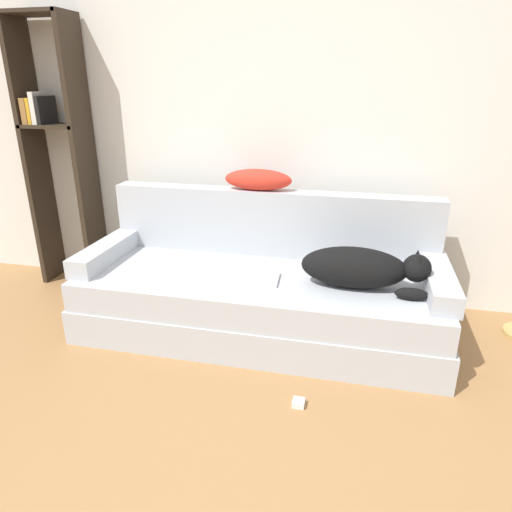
{
  "coord_description": "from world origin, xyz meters",
  "views": [
    {
      "loc": [
        0.67,
        -0.7,
        1.47
      ],
      "look_at": [
        0.12,
        1.68,
        0.54
      ],
      "focal_mm": 32.0,
      "sensor_mm": 36.0,
      "label": 1
    }
  ],
  "objects_px": {
    "power_adapter": "(299,403)",
    "dog": "(361,268)",
    "couch": "(259,303)",
    "bookshelf": "(56,144)",
    "laptop": "(250,278)",
    "throw_pillow": "(258,180)"
  },
  "relations": [
    {
      "from": "laptop",
      "to": "power_adapter",
      "type": "bearing_deg",
      "value": -60.71
    },
    {
      "from": "dog",
      "to": "power_adapter",
      "type": "distance_m",
      "value": 0.82
    },
    {
      "from": "throw_pillow",
      "to": "bookshelf",
      "type": "distance_m",
      "value": 1.52
    },
    {
      "from": "couch",
      "to": "bookshelf",
      "type": "relative_size",
      "value": 1.14
    },
    {
      "from": "laptop",
      "to": "power_adapter",
      "type": "height_order",
      "value": "laptop"
    },
    {
      "from": "couch",
      "to": "laptop",
      "type": "relative_size",
      "value": 6.26
    },
    {
      "from": "throw_pillow",
      "to": "bookshelf",
      "type": "xyz_separation_m",
      "value": [
        -1.51,
        0.09,
        0.17
      ]
    },
    {
      "from": "couch",
      "to": "laptop",
      "type": "xyz_separation_m",
      "value": [
        -0.03,
        -0.1,
        0.21
      ]
    },
    {
      "from": "dog",
      "to": "power_adapter",
      "type": "relative_size",
      "value": 12.05
    },
    {
      "from": "laptop",
      "to": "bookshelf",
      "type": "distance_m",
      "value": 1.79
    },
    {
      "from": "laptop",
      "to": "bookshelf",
      "type": "relative_size",
      "value": 0.18
    },
    {
      "from": "throw_pillow",
      "to": "power_adapter",
      "type": "bearing_deg",
      "value": -66.97
    },
    {
      "from": "dog",
      "to": "throw_pillow",
      "type": "height_order",
      "value": "throw_pillow"
    },
    {
      "from": "dog",
      "to": "bookshelf",
      "type": "xyz_separation_m",
      "value": [
        -2.2,
        0.52,
        0.55
      ]
    },
    {
      "from": "laptop",
      "to": "bookshelf",
      "type": "bearing_deg",
      "value": 156.29
    },
    {
      "from": "laptop",
      "to": "couch",
      "type": "bearing_deg",
      "value": 65.77
    },
    {
      "from": "couch",
      "to": "bookshelf",
      "type": "bearing_deg",
      "value": 164.14
    },
    {
      "from": "power_adapter",
      "to": "dog",
      "type": "bearing_deg",
      "value": 67.59
    },
    {
      "from": "throw_pillow",
      "to": "couch",
      "type": "bearing_deg",
      "value": -75.67
    },
    {
      "from": "couch",
      "to": "dog",
      "type": "distance_m",
      "value": 0.68
    },
    {
      "from": "couch",
      "to": "power_adapter",
      "type": "relative_size",
      "value": 37.41
    },
    {
      "from": "bookshelf",
      "to": "power_adapter",
      "type": "relative_size",
      "value": 32.69
    }
  ]
}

